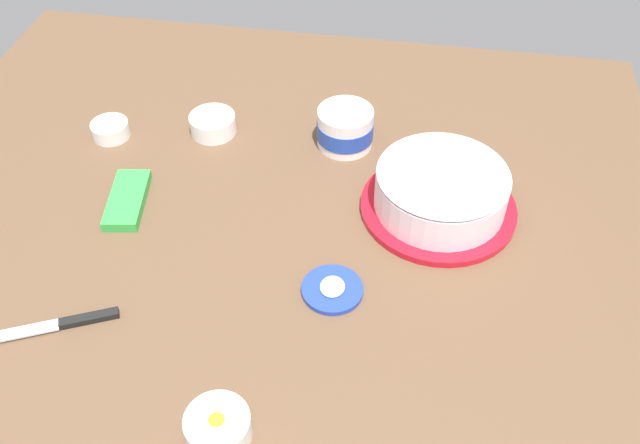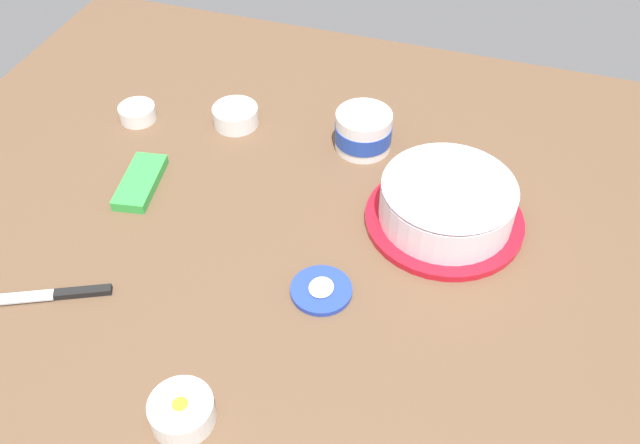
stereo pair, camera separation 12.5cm
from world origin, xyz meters
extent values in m
plane|color=brown|center=(0.00, 0.00, 0.00)|extent=(1.54, 1.54, 0.00)
cylinder|color=red|center=(0.16, -0.33, 0.01)|extent=(0.30, 0.30, 0.01)
cylinder|color=brown|center=(0.16, -0.33, 0.04)|extent=(0.23, 0.23, 0.06)
cylinder|color=white|center=(0.16, -0.33, 0.05)|extent=(0.25, 0.25, 0.07)
ellipsoid|color=white|center=(0.16, -0.33, 0.09)|extent=(0.25, 0.25, 0.02)
cylinder|color=white|center=(0.33, -0.12, 0.04)|extent=(0.12, 0.12, 0.08)
cylinder|color=#2347B2|center=(0.33, -0.12, 0.04)|extent=(0.12, 0.12, 0.04)
cylinder|color=white|center=(0.33, -0.12, 0.08)|extent=(0.10, 0.10, 0.01)
cylinder|color=#233DAD|center=(-0.07, -0.16, 0.01)|extent=(0.11, 0.11, 0.01)
ellipsoid|color=white|center=(-0.07, -0.16, 0.01)|extent=(0.05, 0.04, 0.01)
cube|color=silver|center=(-0.25, 0.34, 0.01)|extent=(0.08, 0.14, 0.00)
cube|color=black|center=(-0.20, 0.23, 0.01)|extent=(0.06, 0.09, 0.01)
cylinder|color=white|center=(0.33, 0.17, 0.02)|extent=(0.10, 0.10, 0.04)
cylinder|color=blue|center=(0.33, 0.17, 0.02)|extent=(0.08, 0.08, 0.01)
ellipsoid|color=blue|center=(0.33, 0.17, 0.03)|extent=(0.07, 0.07, 0.02)
cylinder|color=white|center=(0.27, 0.38, 0.02)|extent=(0.08, 0.08, 0.03)
cylinder|color=#B251C6|center=(0.27, 0.38, 0.02)|extent=(0.07, 0.07, 0.01)
ellipsoid|color=#B251C6|center=(0.27, 0.38, 0.02)|extent=(0.06, 0.06, 0.02)
cylinder|color=white|center=(-0.36, -0.04, 0.02)|extent=(0.10, 0.10, 0.04)
cylinder|color=orange|center=(-0.36, -0.04, 0.03)|extent=(0.08, 0.08, 0.01)
ellipsoid|color=orange|center=(-0.36, -0.04, 0.03)|extent=(0.07, 0.07, 0.02)
cube|color=green|center=(0.08, 0.27, 0.01)|extent=(0.16, 0.09, 0.02)
camera|label=1|loc=(-0.81, -0.26, 0.92)|focal=38.69mm
camera|label=2|loc=(-0.78, -0.38, 0.92)|focal=38.69mm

